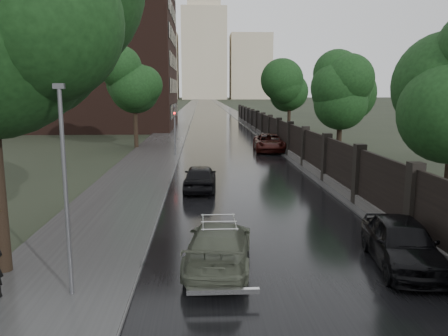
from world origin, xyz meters
TOP-DOWN VIEW (x-y plane):
  - ground at (0.00, 0.00)m, footprint 800.00×800.00m
  - road at (0.00, 190.00)m, footprint 8.00×420.00m
  - sidewalk_left at (-6.00, 190.00)m, footprint 4.00×420.00m
  - verge_right at (5.50, 190.00)m, footprint 3.00×420.00m
  - fence_right at (4.60, 32.01)m, footprint 0.45×75.72m
  - tree_left_far at (-8.00, 30.00)m, footprint 4.25×4.25m
  - tree_right_b at (7.50, 22.00)m, footprint 4.08×4.08m
  - tree_right_c at (7.50, 40.00)m, footprint 4.08×4.08m
  - lamp_post at (-5.40, 1.50)m, footprint 0.25×0.12m
  - traffic_light at (-4.30, 24.99)m, footprint 0.16×0.32m
  - brick_building at (-18.00, 52.00)m, footprint 24.00×18.00m
  - stalinist_tower at (0.00, 300.00)m, footprint 92.00×30.00m
  - volga_sedan at (-1.80, 3.41)m, footprint 2.26×4.53m
  - hatchback_left at (-2.36, 13.20)m, footprint 1.76×4.01m
  - car_right_near at (3.40, 3.11)m, footprint 2.21×4.31m
  - car_right_far at (3.40, 27.78)m, footprint 2.65×5.32m

SIDE VIEW (x-z plane):
  - ground at x=0.00m, z-range 0.00..0.00m
  - road at x=0.00m, z-range 0.00..0.02m
  - verge_right at x=5.50m, z-range 0.00..0.08m
  - sidewalk_left at x=-6.00m, z-range 0.00..0.16m
  - volga_sedan at x=-1.80m, z-range 0.00..1.27m
  - hatchback_left at x=-2.36m, z-range 0.00..1.35m
  - car_right_near at x=3.40m, z-range 0.00..1.41m
  - car_right_far at x=3.40m, z-range 0.00..1.45m
  - fence_right at x=4.60m, z-range -0.34..2.36m
  - traffic_light at x=-4.30m, z-range 0.40..4.40m
  - lamp_post at x=-5.40m, z-range 0.12..5.23m
  - tree_right_b at x=7.50m, z-range 1.44..8.46m
  - tree_right_c at x=7.50m, z-range 1.44..8.46m
  - tree_left_far at x=-8.00m, z-range 1.55..8.94m
  - brick_building at x=-18.00m, z-range 0.00..20.00m
  - stalinist_tower at x=0.00m, z-range -41.12..117.88m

